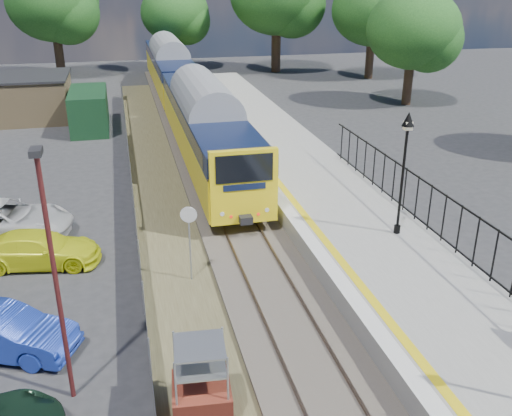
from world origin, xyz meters
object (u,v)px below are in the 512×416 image
object	(u,v)px
brick_plinth	(201,385)
car_white	(1,220)
carpark_lamp	(53,265)
victorian_lamp_north	(406,146)
car_yellow	(39,249)
speed_sign	(189,231)
car_blue	(2,332)
train	(183,87)

from	to	relation	value
brick_plinth	car_white	bearing A→B (deg)	117.96
brick_plinth	carpark_lamp	distance (m)	4.40
victorian_lamp_north	car_yellow	world-z (taller)	victorian_lamp_north
speed_sign	car_blue	world-z (taller)	speed_sign
train	car_blue	bearing A→B (deg)	-107.37
victorian_lamp_north	carpark_lamp	bearing A→B (deg)	-155.07
train	speed_sign	size ratio (longest dim) A/B	14.50
victorian_lamp_north	brick_plinth	world-z (taller)	victorian_lamp_north
carpark_lamp	car_blue	xyz separation A→B (m)	(-1.96, 2.28, -3.08)
car_white	brick_plinth	bearing A→B (deg)	-139.45
train	carpark_lamp	xyz separation A→B (m)	(-6.18, -28.32, 1.42)
victorian_lamp_north	car_white	distance (m)	15.95
carpark_lamp	car_white	xyz separation A→B (m)	(-3.25, 10.32, -2.99)
brick_plinth	speed_sign	world-z (taller)	speed_sign
carpark_lamp	car_blue	distance (m)	4.30
train	car_yellow	xyz separation A→B (m)	(-7.74, -20.75, -1.70)
train	speed_sign	bearing A→B (deg)	-96.14
speed_sign	car_blue	bearing A→B (deg)	-137.96
victorian_lamp_north	train	world-z (taller)	victorian_lamp_north
brick_plinth	speed_sign	size ratio (longest dim) A/B	0.78
carpark_lamp	car_blue	world-z (taller)	carpark_lamp
carpark_lamp	car_yellow	size ratio (longest dim) A/B	1.49
victorian_lamp_north	speed_sign	world-z (taller)	victorian_lamp_north
carpark_lamp	speed_sign	bearing A→B (deg)	54.08
brick_plinth	train	bearing A→B (deg)	84.08
car_blue	car_yellow	size ratio (longest dim) A/B	0.95
speed_sign	car_blue	xyz separation A→B (m)	(-5.64, -2.80, -1.23)
brick_plinth	victorian_lamp_north	bearing A→B (deg)	39.55
victorian_lamp_north	train	distance (m)	23.67
car_yellow	car_white	world-z (taller)	car_white
victorian_lamp_north	carpark_lamp	world-z (taller)	carpark_lamp
train	car_blue	world-z (taller)	train
train	car_blue	distance (m)	27.34
train	car_white	bearing A→B (deg)	-117.66
train	speed_sign	world-z (taller)	train
train	victorian_lamp_north	bearing A→B (deg)	-77.01
car_yellow	speed_sign	bearing A→B (deg)	-105.94
speed_sign	victorian_lamp_north	bearing A→B (deg)	17.52
carpark_lamp	car_yellow	bearing A→B (deg)	101.68
speed_sign	car_white	world-z (taller)	speed_sign
car_yellow	train	bearing A→B (deg)	-11.04
car_blue	car_white	distance (m)	8.15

